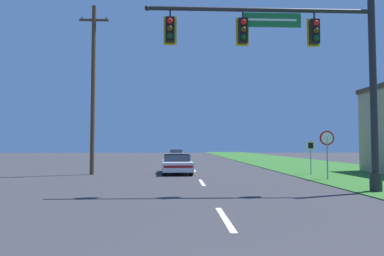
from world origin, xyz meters
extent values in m
cube|color=#2D6626|center=(10.50, 30.00, 0.02)|extent=(10.00, 110.00, 0.04)
cube|color=silver|center=(0.00, 6.00, 0.01)|extent=(0.16, 2.80, 0.01)
cube|color=silver|center=(0.00, 14.00, 0.01)|extent=(0.16, 2.80, 0.01)
cube|color=silver|center=(0.00, 22.00, 0.01)|extent=(0.16, 2.80, 0.01)
cube|color=silver|center=(0.00, 30.00, 0.01)|extent=(0.16, 2.80, 0.01)
cube|color=silver|center=(0.00, 38.00, 0.01)|extent=(0.16, 2.80, 0.01)
cylinder|color=#232326|center=(6.40, 10.45, 0.39)|extent=(0.44, 0.44, 0.70)
cylinder|color=#232326|center=(6.40, 10.45, 3.82)|extent=(0.26, 0.26, 7.57)
cylinder|color=#232326|center=(2.04, 10.45, 7.01)|extent=(8.72, 0.16, 0.16)
sphere|color=#232326|center=(-2.32, 10.45, 7.01)|extent=(0.21, 0.21, 0.21)
cube|color=#196B33|center=(2.47, 10.45, 6.61)|extent=(2.24, 0.06, 0.55)
cube|color=white|center=(2.47, 10.42, 6.61)|extent=(1.89, 0.01, 0.08)
cylinder|color=black|center=(-1.45, 10.45, 6.83)|extent=(0.06, 0.06, 0.35)
cube|color=yellow|center=(-1.45, 10.59, 6.18)|extent=(0.50, 0.03, 1.11)
cube|color=black|center=(-1.45, 10.45, 6.18)|extent=(0.34, 0.24, 0.95)
sphere|color=red|center=(-1.45, 10.31, 6.47)|extent=(0.22, 0.22, 0.22)
sphere|color=#51380F|center=(-1.45, 10.31, 6.18)|extent=(0.22, 0.22, 0.22)
sphere|color=#0F3D19|center=(-1.45, 10.31, 5.90)|extent=(0.22, 0.22, 0.22)
cylinder|color=black|center=(1.34, 10.45, 6.83)|extent=(0.06, 0.06, 0.35)
cube|color=yellow|center=(1.34, 10.59, 6.18)|extent=(0.50, 0.03, 1.11)
cube|color=black|center=(1.34, 10.45, 6.18)|extent=(0.34, 0.24, 0.95)
sphere|color=red|center=(1.34, 10.31, 6.47)|extent=(0.22, 0.22, 0.22)
sphere|color=#51380F|center=(1.34, 10.31, 6.18)|extent=(0.22, 0.22, 0.22)
sphere|color=#0F3D19|center=(1.34, 10.31, 5.90)|extent=(0.22, 0.22, 0.22)
cylinder|color=black|center=(4.13, 10.45, 6.83)|extent=(0.06, 0.06, 0.35)
cube|color=yellow|center=(4.13, 10.59, 6.18)|extent=(0.50, 0.03, 1.11)
cube|color=black|center=(4.13, 10.45, 6.18)|extent=(0.34, 0.24, 0.95)
sphere|color=red|center=(4.13, 10.31, 6.47)|extent=(0.22, 0.22, 0.22)
sphere|color=#51380F|center=(4.13, 10.31, 6.18)|extent=(0.22, 0.22, 0.22)
sphere|color=#0F3D19|center=(4.13, 10.31, 5.90)|extent=(0.22, 0.22, 0.22)
cylinder|color=black|center=(-0.49, 21.07, 0.32)|extent=(0.22, 0.64, 0.64)
cylinder|color=black|center=(-2.08, 21.00, 0.32)|extent=(0.22, 0.64, 0.64)
cylinder|color=black|center=(-0.35, 18.01, 0.32)|extent=(0.22, 0.64, 0.64)
cylinder|color=black|center=(-1.95, 17.94, 0.32)|extent=(0.22, 0.64, 0.64)
cube|color=silver|center=(-1.22, 19.51, 0.50)|extent=(2.02, 4.54, 0.55)
cube|color=#283342|center=(-1.22, 19.62, 0.98)|extent=(1.68, 1.94, 0.42)
cube|color=silver|center=(-1.22, 19.62, 1.16)|extent=(1.65, 1.91, 0.06)
cube|color=#B71414|center=(-1.12, 17.31, 0.56)|extent=(1.68, 0.13, 0.14)
cylinder|color=black|center=(-0.56, 44.65, 0.32)|extent=(0.22, 0.64, 0.64)
cylinder|color=black|center=(-2.16, 44.65, 0.32)|extent=(0.22, 0.64, 0.64)
cylinder|color=black|center=(-0.56, 41.82, 0.32)|extent=(0.22, 0.64, 0.64)
cylinder|color=black|center=(-2.16, 41.82, 0.32)|extent=(0.22, 0.64, 0.64)
cube|color=silver|center=(-1.36, 43.23, 0.50)|extent=(1.82, 4.23, 0.55)
cube|color=#283342|center=(-1.36, 43.34, 0.98)|extent=(1.60, 1.78, 0.42)
cube|color=silver|center=(-1.36, 43.34, 1.16)|extent=(1.57, 1.74, 0.06)
cube|color=#B71414|center=(-1.36, 41.15, 0.56)|extent=(1.67, 0.06, 0.14)
cylinder|color=gray|center=(6.59, 15.09, 1.14)|extent=(0.07, 0.07, 2.20)
cylinder|color=red|center=(6.59, 15.09, 2.16)|extent=(0.76, 0.04, 0.76)
cylinder|color=white|center=(6.59, 15.07, 2.16)|extent=(0.61, 0.01, 0.61)
cylinder|color=gray|center=(6.83, 17.92, 1.04)|extent=(0.06, 0.06, 2.00)
cube|color=white|center=(6.83, 17.92, 1.77)|extent=(0.55, 0.04, 0.60)
cube|color=black|center=(6.83, 17.90, 1.77)|extent=(0.31, 0.01, 0.34)
cylinder|color=#4C3823|center=(-6.39, 18.81, 5.24)|extent=(0.26, 0.26, 10.49)
cube|color=#4C3823|center=(-6.39, 18.81, 9.59)|extent=(1.80, 0.12, 0.12)
cylinder|color=#333338|center=(-7.14, 18.81, 9.71)|extent=(0.08, 0.08, 0.12)
cylinder|color=#333338|center=(-5.64, 18.81, 9.71)|extent=(0.08, 0.08, 0.12)
camera|label=1|loc=(-1.14, -2.36, 1.79)|focal=32.00mm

